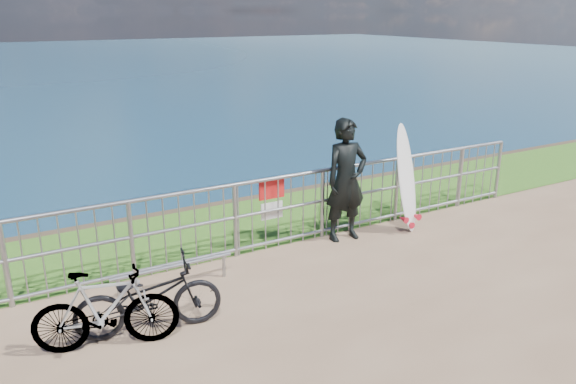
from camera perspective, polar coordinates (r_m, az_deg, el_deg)
grass_strip at (r=9.47m, az=-5.31°, el=-3.41°), size 120.00×120.00×0.00m
railing at (r=8.35m, az=-2.15°, el=-2.15°), size 10.06×0.10×1.13m
surfer at (r=8.68m, az=5.94°, el=1.19°), size 0.72×0.50×1.92m
surfboard at (r=9.23m, az=11.97°, el=0.98°), size 0.57×0.53×1.77m
bicycle_near at (r=6.50m, az=-13.99°, el=-10.34°), size 1.69×0.83×0.85m
bicycle_far at (r=6.32m, az=-18.05°, el=-11.29°), size 1.57×0.83×0.91m
bike_rack at (r=7.44m, az=-11.60°, el=-7.67°), size 1.61×0.05×0.34m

